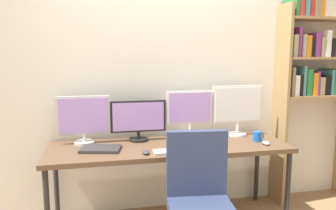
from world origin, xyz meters
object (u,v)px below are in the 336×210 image
at_px(monitor_center_left, 138,119).
at_px(monitor_far_right, 238,107).
at_px(monitor_center_right, 190,111).
at_px(mouse_right_side, 266,143).
at_px(desk, 169,151).
at_px(monitor_far_left, 84,118).
at_px(coffee_mug, 257,136).
at_px(keyboard_main, 175,151).
at_px(laptop_closed, 101,149).
at_px(mouse_left_side, 146,152).
at_px(bookshelf, 312,70).

height_order(monitor_center_left, monitor_far_right, monitor_far_right).
height_order(monitor_center_right, mouse_right_side, monitor_center_right).
xyz_separation_m(desk, monitor_center_left, (-0.24, 0.21, 0.25)).
xyz_separation_m(monitor_center_left, monitor_center_right, (0.49, -0.00, 0.05)).
xyz_separation_m(desk, mouse_right_side, (0.84, -0.17, 0.07)).
height_order(monitor_far_left, monitor_center_left, monitor_far_left).
bearing_deg(monitor_center_right, monitor_far_left, 180.00).
distance_m(desk, coffee_mug, 0.83).
bearing_deg(keyboard_main, desk, 90.00).
distance_m(desk, monitor_center_right, 0.45).
relative_size(monitor_center_right, monitor_far_right, 0.88).
bearing_deg(mouse_right_side, coffee_mug, 97.09).
height_order(monitor_far_left, coffee_mug, monitor_far_left).
bearing_deg(desk, monitor_far_right, 16.15).
bearing_deg(monitor_far_left, laptop_closed, -60.80).
xyz_separation_m(monitor_far_right, mouse_right_side, (0.11, -0.38, -0.26)).
distance_m(monitor_center_right, laptop_closed, 0.91).
bearing_deg(mouse_right_side, desk, 168.63).
distance_m(mouse_left_side, laptop_closed, 0.40).
distance_m(bookshelf, monitor_center_left, 1.84).
relative_size(bookshelf, monitor_far_right, 4.21).
height_order(mouse_right_side, laptop_closed, mouse_right_side).
bearing_deg(monitor_center_left, desk, -40.98).
relative_size(monitor_far_right, mouse_left_side, 5.33).
xyz_separation_m(monitor_far_left, keyboard_main, (0.73, -0.44, -0.22)).
height_order(keyboard_main, mouse_right_side, mouse_right_side).
bearing_deg(coffee_mug, desk, 177.25).
bearing_deg(mouse_left_side, keyboard_main, -1.60).
distance_m(keyboard_main, mouse_right_side, 0.84).
distance_m(monitor_far_left, monitor_far_right, 1.47).
bearing_deg(desk, keyboard_main, -90.00).
bearing_deg(desk, monitor_far_left, 163.85).
height_order(keyboard_main, laptop_closed, laptop_closed).
height_order(desk, keyboard_main, keyboard_main).
xyz_separation_m(mouse_left_side, coffee_mug, (1.06, 0.18, 0.03)).
xyz_separation_m(monitor_center_left, coffee_mug, (1.07, -0.25, -0.16)).
xyz_separation_m(monitor_center_right, coffee_mug, (0.58, -0.25, -0.21)).
bearing_deg(mouse_right_side, monitor_center_left, 160.62).
height_order(monitor_center_right, monitor_far_right, monitor_far_right).
bearing_deg(laptop_closed, monitor_far_left, 132.18).
bearing_deg(keyboard_main, bookshelf, 16.61).
relative_size(monitor_far_left, keyboard_main, 1.31).
xyz_separation_m(bookshelf, laptop_closed, (-2.13, -0.27, -0.62)).
bearing_deg(coffee_mug, mouse_right_side, -82.91).
distance_m(desk, bookshelf, 1.70).
distance_m(desk, monitor_far_left, 0.81).
distance_m(monitor_center_left, coffee_mug, 1.11).
height_order(laptop_closed, coffee_mug, coffee_mug).
bearing_deg(bookshelf, desk, -171.52).
distance_m(monitor_center_left, monitor_far_right, 0.98).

